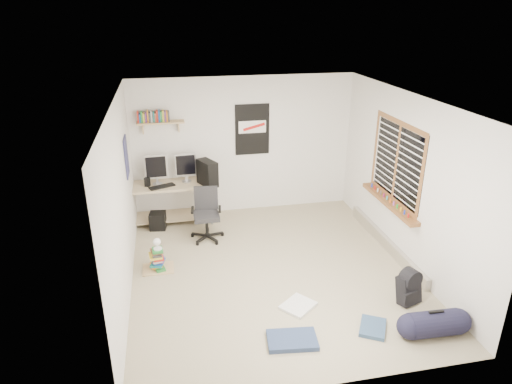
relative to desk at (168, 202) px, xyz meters
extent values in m
cube|color=gray|center=(1.43, -2.00, -0.37)|extent=(4.00, 4.50, 0.01)
cube|color=white|center=(1.43, -2.00, 2.14)|extent=(4.00, 4.50, 0.01)
cube|color=silver|center=(1.43, 0.25, 0.89)|extent=(4.00, 0.01, 2.50)
cube|color=silver|center=(-0.58, -2.00, 0.89)|extent=(0.01, 4.50, 2.50)
cube|color=silver|center=(3.43, -2.00, 0.89)|extent=(0.01, 4.50, 2.50)
cube|color=#C1B585|center=(0.00, 0.00, 0.00)|extent=(1.73, 1.16, 0.73)
cube|color=#96969B|center=(-0.16, -0.03, 0.57)|extent=(0.38, 0.12, 0.42)
cube|color=#B1B0B5|center=(0.35, 0.00, 0.56)|extent=(0.37, 0.11, 0.40)
cube|color=black|center=(0.70, -0.22, 0.58)|extent=(0.36, 0.46, 0.44)
cube|color=black|center=(-0.08, -0.17, 0.37)|extent=(0.46, 0.31, 0.02)
cube|color=black|center=(-0.32, -0.08, 0.44)|extent=(0.11, 0.11, 0.16)
cube|color=black|center=(0.70, -0.20, 0.45)|extent=(0.12, 0.12, 0.18)
cube|color=#252527|center=(0.60, -0.82, 0.12)|extent=(0.63, 0.63, 0.87)
cube|color=tan|center=(-0.02, 0.14, 1.42)|extent=(0.80, 0.22, 0.24)
cube|color=black|center=(1.58, 0.23, 1.19)|extent=(0.62, 0.03, 0.92)
cube|color=navy|center=(-0.56, -0.80, 1.14)|extent=(0.02, 0.42, 0.60)
cube|color=brown|center=(3.38, -1.70, 1.08)|extent=(0.10, 1.50, 1.26)
cube|color=#B7B2A8|center=(3.38, -1.70, -0.28)|extent=(0.08, 2.50, 0.18)
cube|color=black|center=(2.99, -3.11, -0.16)|extent=(0.34, 0.31, 0.38)
cylinder|color=black|center=(2.96, -3.75, -0.22)|extent=(0.32, 0.32, 0.61)
cube|color=silver|center=(1.56, -2.92, -0.34)|extent=(0.53, 0.52, 0.04)
cube|color=navy|center=(1.30, -3.55, -0.33)|extent=(0.61, 0.43, 0.06)
cube|color=navy|center=(2.31, -3.52, -0.34)|extent=(0.45, 0.49, 0.05)
cube|color=olive|center=(-0.21, -1.63, -0.22)|extent=(0.43, 0.37, 0.27)
cube|color=white|center=(-0.19, -1.65, 0.02)|extent=(0.14, 0.21, 0.20)
cube|color=black|center=(-0.20, -0.27, -0.22)|extent=(0.30, 0.30, 0.30)
camera|label=1|loc=(0.05, -7.60, 3.25)|focal=32.00mm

